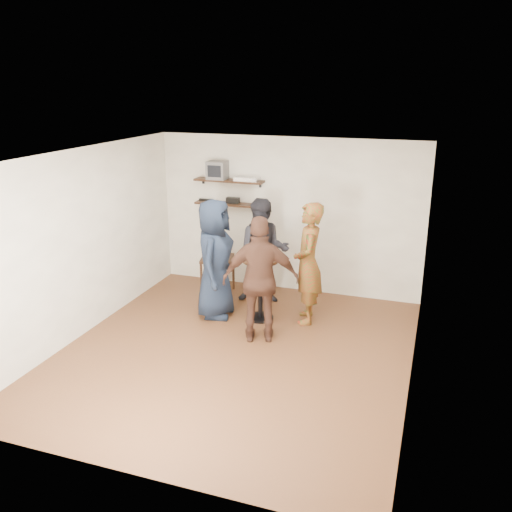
# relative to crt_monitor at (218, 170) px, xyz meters

# --- Properties ---
(room) EXTENTS (4.58, 5.08, 2.68)m
(room) POSITION_rel_crt_monitor_xyz_m (1.20, -2.38, -0.72)
(room) COLOR #4A2717
(room) RESTS_ON ground
(shelf_upper) EXTENTS (1.20, 0.25, 0.04)m
(shelf_upper) POSITION_rel_crt_monitor_xyz_m (0.20, 0.00, -0.17)
(shelf_upper) COLOR black
(shelf_upper) RESTS_ON room
(shelf_lower) EXTENTS (1.20, 0.25, 0.04)m
(shelf_lower) POSITION_rel_crt_monitor_xyz_m (0.20, 0.00, -0.57)
(shelf_lower) COLOR black
(shelf_lower) RESTS_ON room
(crt_monitor) EXTENTS (0.32, 0.30, 0.30)m
(crt_monitor) POSITION_rel_crt_monitor_xyz_m (0.00, 0.00, 0.00)
(crt_monitor) COLOR #59595B
(crt_monitor) RESTS_ON shelf_upper
(dvd_deck) EXTENTS (0.40, 0.24, 0.06)m
(dvd_deck) POSITION_rel_crt_monitor_xyz_m (0.53, 0.00, -0.12)
(dvd_deck) COLOR silver
(dvd_deck) RESTS_ON shelf_upper
(radio) EXTENTS (0.22, 0.10, 0.10)m
(radio) POSITION_rel_crt_monitor_xyz_m (0.27, 0.00, -0.50)
(radio) COLOR black
(radio) RESTS_ON shelf_lower
(power_strip) EXTENTS (0.30, 0.05, 0.03)m
(power_strip) POSITION_rel_crt_monitor_xyz_m (-0.23, 0.05, -0.54)
(power_strip) COLOR black
(power_strip) RESTS_ON shelf_lower
(side_table) EXTENTS (0.63, 0.63, 0.62)m
(side_table) POSITION_rel_crt_monitor_xyz_m (0.14, -0.43, -1.50)
(side_table) COLOR black
(side_table) RESTS_ON room
(vase_lilies) EXTENTS (0.20, 0.21, 1.05)m
(vase_lilies) POSITION_rel_crt_monitor_xyz_m (0.14, -0.43, -1.06)
(vase_lilies) COLOR white
(vase_lilies) RESTS_ON side_table
(drinks_table) EXTENTS (0.52, 0.52, 0.95)m
(drinks_table) POSITION_rel_crt_monitor_xyz_m (1.17, -1.24, -1.41)
(drinks_table) COLOR black
(drinks_table) RESTS_ON room
(wine_glass_fl) EXTENTS (0.07, 0.07, 0.22)m
(wine_glass_fl) POSITION_rel_crt_monitor_xyz_m (1.10, -1.27, -0.92)
(wine_glass_fl) COLOR silver
(wine_glass_fl) RESTS_ON drinks_table
(wine_glass_fr) EXTENTS (0.07, 0.07, 0.20)m
(wine_glass_fr) POSITION_rel_crt_monitor_xyz_m (1.25, -1.26, -0.93)
(wine_glass_fr) COLOR silver
(wine_glass_fr) RESTS_ON drinks_table
(wine_glass_bl) EXTENTS (0.07, 0.07, 0.20)m
(wine_glass_bl) POSITION_rel_crt_monitor_xyz_m (1.14, -1.18, -0.93)
(wine_glass_bl) COLOR silver
(wine_glass_bl) RESTS_ON drinks_table
(wine_glass_br) EXTENTS (0.07, 0.07, 0.21)m
(wine_glass_br) POSITION_rel_crt_monitor_xyz_m (1.20, -1.22, -0.92)
(wine_glass_br) COLOR silver
(wine_glass_br) RESTS_ON drinks_table
(person_plaid) EXTENTS (0.58, 0.75, 1.81)m
(person_plaid) POSITION_rel_crt_monitor_xyz_m (1.85, -1.07, -1.11)
(person_plaid) COLOR #AE1C13
(person_plaid) RESTS_ON room
(person_dark) EXTENTS (0.96, 0.83, 1.71)m
(person_dark) POSITION_rel_crt_monitor_xyz_m (1.00, -0.56, -1.16)
(person_dark) COLOR black
(person_dark) RESTS_ON room
(person_navy) EXTENTS (0.68, 0.95, 1.81)m
(person_navy) POSITION_rel_crt_monitor_xyz_m (0.48, -1.32, -1.11)
(person_navy) COLOR #151E30
(person_navy) RESTS_ON room
(person_brown) EXTENTS (1.12, 0.74, 1.77)m
(person_brown) POSITION_rel_crt_monitor_xyz_m (1.40, -1.90, -1.13)
(person_brown) COLOR #45281D
(person_brown) RESTS_ON room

